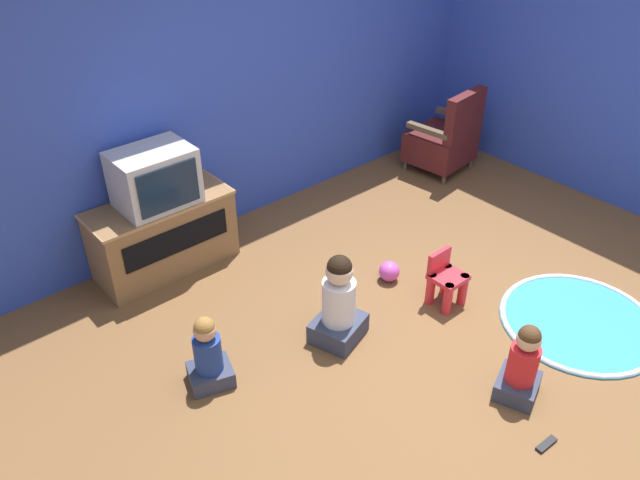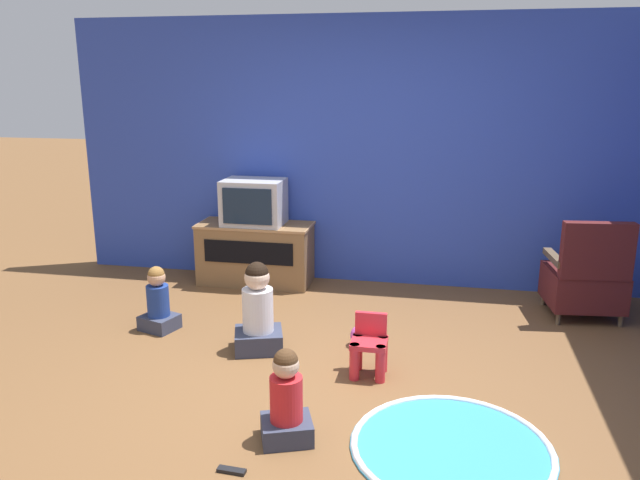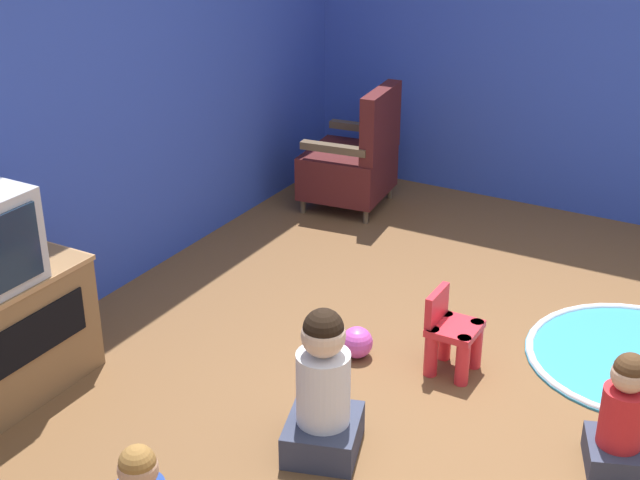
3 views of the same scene
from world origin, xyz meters
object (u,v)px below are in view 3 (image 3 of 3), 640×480
Objects in this scene: yellow_kid_chair at (451,336)px; black_armchair at (354,161)px; child_watching_left at (323,392)px; child_watching_right at (622,420)px; toy_ball at (357,342)px.

black_armchair is at bearing 40.18° from yellow_kid_chair.
child_watching_left is (-2.49, -1.16, -0.04)m from black_armchair.
toy_ball is (0.24, 1.33, -0.16)m from child_watching_right.
black_armchair reaches higher than child_watching_left.
child_watching_right is at bearing -112.02° from yellow_kid_chair.
black_armchair is 1.58× the size of child_watching_right.
toy_ball is (0.73, 0.22, -0.21)m from child_watching_left.
child_watching_right is at bearing 42.25° from black_armchair.
toy_ball is at bearing 21.66° from black_armchair.
child_watching_right is (0.50, -1.11, -0.06)m from child_watching_left.
child_watching_right is at bearing -100.13° from toy_ball.
child_watching_left is 4.22× the size of toy_ball.
yellow_kid_chair is 2.58× the size of toy_ball.
child_watching_left reaches higher than toy_ball.
black_armchair is at bearing 7.25° from child_watching_left.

